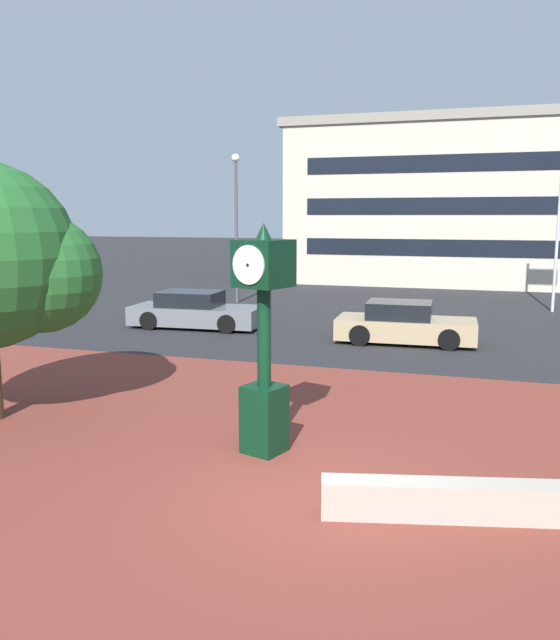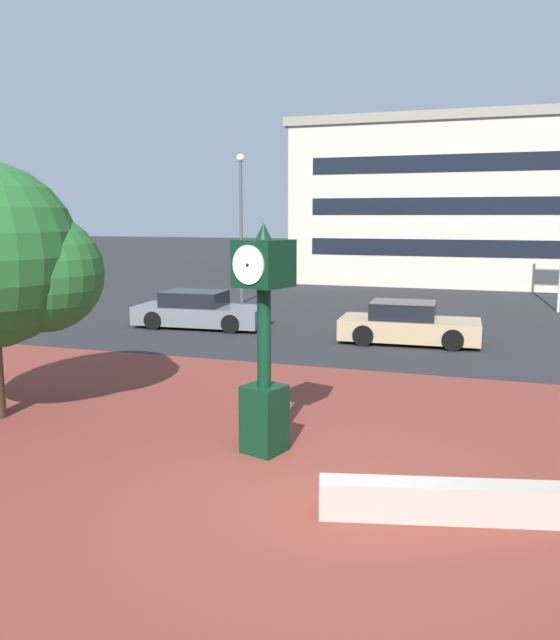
# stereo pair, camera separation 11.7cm
# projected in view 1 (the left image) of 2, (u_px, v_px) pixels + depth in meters

# --- Properties ---
(ground_plane) EXTENTS (200.00, 200.00, 0.00)m
(ground_plane) POSITION_uv_depth(u_px,v_px,m) (310.00, 498.00, 8.80)
(ground_plane) COLOR #262628
(plaza_brick_paving) EXTENTS (44.00, 11.58, 0.01)m
(plaza_brick_paving) POSITION_uv_depth(u_px,v_px,m) (337.00, 453.00, 10.48)
(plaza_brick_paving) COLOR brown
(plaza_brick_paving) RESTS_ON ground
(planter_wall) EXTENTS (3.21, 1.12, 0.50)m
(planter_wall) POSITION_uv_depth(u_px,v_px,m) (445.00, 500.00, 8.17)
(planter_wall) COLOR #ADA393
(planter_wall) RESTS_ON ground
(street_clock) EXTENTS (0.95, 0.96, 3.79)m
(street_clock) POSITION_uv_depth(u_px,v_px,m) (264.00, 338.00, 10.23)
(street_clock) COLOR black
(street_clock) RESTS_ON ground
(car_street_near) EXTENTS (4.29, 2.00, 1.28)m
(car_street_near) POSITION_uv_depth(u_px,v_px,m) (404.00, 324.00, 19.56)
(car_street_near) COLOR tan
(car_street_near) RESTS_ON ground
(car_street_mid) EXTENTS (4.66, 2.11, 1.28)m
(car_street_mid) POSITION_uv_depth(u_px,v_px,m) (195.00, 311.00, 22.26)
(car_street_mid) COLOR slate
(car_street_mid) RESTS_ON ground
(civic_building) EXTENTS (29.61, 13.64, 9.35)m
(civic_building) POSITION_uv_depth(u_px,v_px,m) (545.00, 203.00, 38.05)
(civic_building) COLOR beige
(civic_building) RESTS_ON ground
(street_lamp_post) EXTENTS (0.36, 0.36, 6.59)m
(street_lamp_post) POSITION_uv_depth(u_px,v_px,m) (236.00, 213.00, 28.09)
(street_lamp_post) COLOR #4C4C51
(street_lamp_post) RESTS_ON ground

